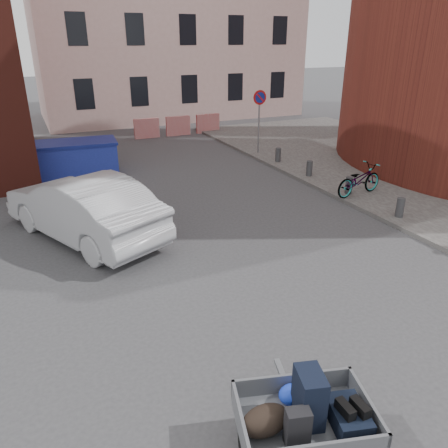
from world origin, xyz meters
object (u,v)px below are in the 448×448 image
silver_car (83,207)px  bicycle (359,180)px  trailer (304,417)px  dumpster (76,158)px

silver_car → bicycle: 8.43m
silver_car → bicycle: size_ratio=2.67×
trailer → dumpster: (-0.91, 13.65, 0.03)m
dumpster → bicycle: 10.18m
silver_car → trailer: bearing=75.7°
trailer → bicycle: trailer is taller
silver_car → bicycle: silver_car is taller
bicycle → silver_car: bearing=77.5°
trailer → bicycle: size_ratio=1.05×
trailer → silver_car: (-1.45, 7.73, 0.21)m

